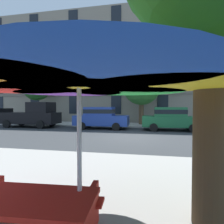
% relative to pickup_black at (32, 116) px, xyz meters
% --- Properties ---
extents(ground_plane, '(120.00, 120.00, 0.00)m').
position_rel_pickup_black_xyz_m(ground_plane, '(9.01, -3.70, -1.03)').
color(ground_plane, '#2D3033').
extents(sidewalk_far, '(56.00, 3.60, 0.12)m').
position_rel_pickup_black_xyz_m(sidewalk_far, '(9.01, 3.10, -0.97)').
color(sidewalk_far, '#B2ADA3').
rests_on(sidewalk_far, ground).
extents(apartment_building, '(39.19, 12.08, 12.80)m').
position_rel_pickup_black_xyz_m(apartment_building, '(9.01, 11.29, 5.37)').
color(apartment_building, gray).
rests_on(apartment_building, ground).
extents(pickup_black, '(5.10, 2.12, 2.20)m').
position_rel_pickup_black_xyz_m(pickup_black, '(0.00, 0.00, 0.00)').
color(pickup_black, black).
rests_on(pickup_black, ground).
extents(sedan_blue, '(4.40, 1.98, 1.78)m').
position_rel_pickup_black_xyz_m(sedan_blue, '(6.23, -0.00, -0.08)').
color(sedan_blue, navy).
rests_on(sedan_blue, ground).
extents(sedan_green, '(4.40, 1.98, 1.78)m').
position_rel_pickup_black_xyz_m(sedan_green, '(11.74, -0.00, -0.08)').
color(sedan_green, '#195933').
rests_on(sedan_green, ground).
extents(street_tree_left, '(2.79, 2.82, 5.17)m').
position_rel_pickup_black_xyz_m(street_tree_left, '(-1.65, 3.27, 2.77)').
color(street_tree_left, brown).
rests_on(street_tree_left, ground).
extents(street_tree_middle, '(3.71, 3.56, 5.83)m').
position_rel_pickup_black_xyz_m(street_tree_middle, '(9.32, 3.17, 2.95)').
color(street_tree_middle, brown).
rests_on(street_tree_middle, ground).
extents(patio_umbrella, '(3.93, 3.65, 2.54)m').
position_rel_pickup_black_xyz_m(patio_umbrella, '(9.27, -12.70, 1.26)').
color(patio_umbrella, silver).
rests_on(patio_umbrella, ground).
extents(picnic_table, '(1.90, 1.64, 0.77)m').
position_rel_pickup_black_xyz_m(picnic_table, '(8.63, -13.00, -0.54)').
color(picnic_table, red).
rests_on(picnic_table, ground).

